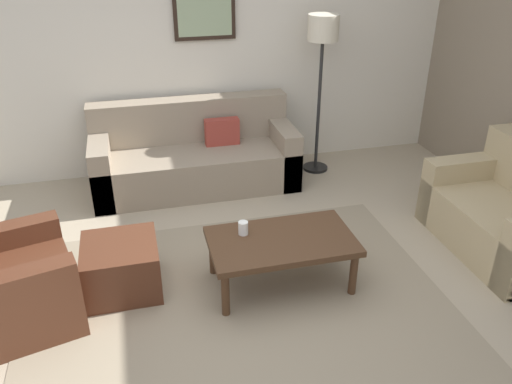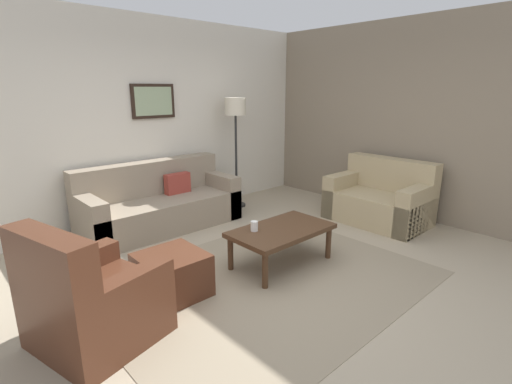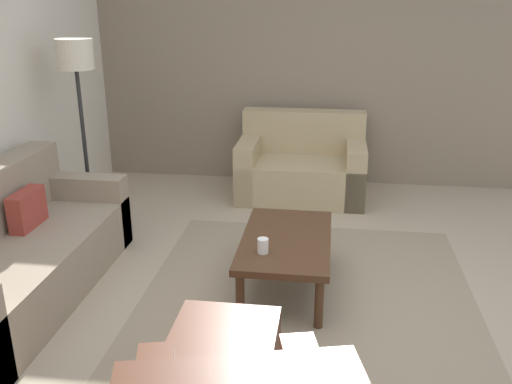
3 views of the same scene
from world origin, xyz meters
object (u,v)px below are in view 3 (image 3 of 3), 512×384
at_px(couch_loveseat, 302,168).
at_px(lamp_standing, 77,74).
at_px(couch_main, 8,259).
at_px(ottoman, 224,362).
at_px(coffee_table, 286,244).
at_px(cup, 263,246).

xyz_separation_m(couch_loveseat, lamp_standing, (-1.07, 1.94, 1.11)).
height_order(couch_main, ottoman, couch_main).
bearing_deg(couch_main, coffee_table, -78.66).
xyz_separation_m(coffee_table, lamp_standing, (1.00, 1.94, 1.05)).
distance_m(ottoman, coffee_table, 1.23).
height_order(couch_loveseat, lamp_standing, lamp_standing).
height_order(couch_main, coffee_table, couch_main).
bearing_deg(couch_main, couch_loveseat, -38.20).
distance_m(couch_loveseat, ottoman, 3.28).
height_order(ottoman, cup, cup).
distance_m(couch_main, couch_loveseat, 3.13).
xyz_separation_m(couch_loveseat, coffee_table, (-2.07, -0.01, 0.06)).
bearing_deg(ottoman, couch_loveseat, -3.86).
distance_m(coffee_table, cup, 0.32).
bearing_deg(cup, couch_loveseat, -3.15).
distance_m(couch_main, cup, 1.82).
xyz_separation_m(cup, lamp_standing, (1.26, 1.81, 0.95)).
relative_size(couch_main, ottoman, 3.76).
xyz_separation_m(couch_main, ottoman, (-0.81, -1.72, -0.10)).
xyz_separation_m(ottoman, cup, (0.93, -0.09, 0.26)).
bearing_deg(lamp_standing, couch_main, 179.95).
distance_m(ottoman, cup, 0.97).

